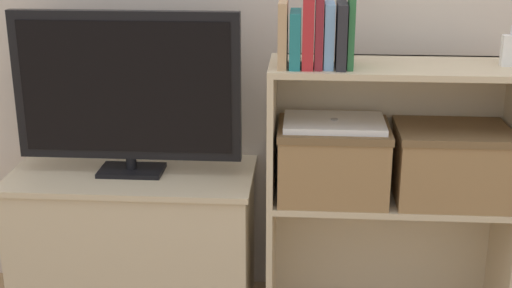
# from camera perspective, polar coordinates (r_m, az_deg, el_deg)

# --- Properties ---
(tv_stand) EXTENTS (0.85, 0.42, 0.53)m
(tv_stand) POSITION_cam_1_polar(r_m,az_deg,el_deg) (2.62, -9.58, -7.67)
(tv_stand) COLOR #CCB793
(tv_stand) RESTS_ON ground_plane
(tv) EXTENTS (0.77, 0.14, 0.56)m
(tv) POSITION_cam_1_polar(r_m,az_deg,el_deg) (2.43, -10.29, 4.32)
(tv) COLOR black
(tv) RESTS_ON tv_stand
(bookshelf_lower_tier) EXTENTS (0.81, 0.31, 0.49)m
(bookshelf_lower_tier) POSITION_cam_1_polar(r_m,az_deg,el_deg) (2.56, 10.19, -7.35)
(bookshelf_lower_tier) COLOR #CCB793
(bookshelf_lower_tier) RESTS_ON ground_plane
(bookshelf_upper_tier) EXTENTS (0.81, 0.31, 0.45)m
(bookshelf_upper_tier) POSITION_cam_1_polar(r_m,az_deg,el_deg) (2.40, 10.81, 2.72)
(bookshelf_upper_tier) COLOR #CCB793
(bookshelf_upper_tier) RESTS_ON bookshelf_lower_tier
(book_tan) EXTENTS (0.03, 0.14, 0.20)m
(book_tan) POSITION_cam_1_polar(r_m,az_deg,el_deg) (2.22, 2.17, 8.78)
(book_tan) COLOR tan
(book_tan) RESTS_ON bookshelf_upper_tier
(book_teal) EXTENTS (0.03, 0.15, 0.17)m
(book_teal) POSITION_cam_1_polar(r_m,az_deg,el_deg) (2.22, 3.16, 8.39)
(book_teal) COLOR #1E7075
(book_teal) RESTS_ON bookshelf_upper_tier
(book_crimson) EXTENTS (0.03, 0.14, 0.25)m
(book_crimson) POSITION_cam_1_polar(r_m,az_deg,el_deg) (2.21, 4.21, 9.43)
(book_crimson) COLOR #B22328
(book_crimson) RESTS_ON bookshelf_upper_tier
(book_maroon) EXTENTS (0.02, 0.14, 0.24)m
(book_maroon) POSITION_cam_1_polar(r_m,az_deg,el_deg) (2.21, 5.07, 9.25)
(book_maroon) COLOR maroon
(book_maroon) RESTS_ON bookshelf_upper_tier
(book_skyblue) EXTENTS (0.03, 0.13, 0.20)m
(book_skyblue) POSITION_cam_1_polar(r_m,az_deg,el_deg) (2.22, 5.86, 8.65)
(book_skyblue) COLOR #709ECC
(book_skyblue) RESTS_ON bookshelf_upper_tier
(book_charcoal) EXTENTS (0.03, 0.15, 0.20)m
(book_charcoal) POSITION_cam_1_polar(r_m,az_deg,el_deg) (2.22, 6.83, 8.63)
(book_charcoal) COLOR #232328
(book_charcoal) RESTS_ON bookshelf_upper_tier
(book_forest) EXTENTS (0.02, 0.12, 0.23)m
(book_forest) POSITION_cam_1_polar(r_m,az_deg,el_deg) (2.22, 7.58, 9.05)
(book_forest) COLOR #286638
(book_forest) RESTS_ON bookshelf_upper_tier
(baby_monitor) EXTENTS (0.05, 0.03, 0.13)m
(baby_monitor) POSITION_cam_1_polar(r_m,az_deg,el_deg) (2.36, 19.63, 7.07)
(baby_monitor) COLOR white
(baby_monitor) RESTS_ON bookshelf_upper_tier
(storage_basket_left) EXTENTS (0.36, 0.28, 0.25)m
(storage_basket_left) POSITION_cam_1_polar(r_m,az_deg,el_deg) (2.36, 6.16, -1.14)
(storage_basket_left) COLOR #937047
(storage_basket_left) RESTS_ON bookshelf_lower_tier
(storage_basket_right) EXTENTS (0.36, 0.28, 0.25)m
(storage_basket_right) POSITION_cam_1_polar(r_m,az_deg,el_deg) (2.41, 15.32, -1.32)
(storage_basket_right) COLOR #937047
(storage_basket_right) RESTS_ON bookshelf_lower_tier
(laptop) EXTENTS (0.33, 0.22, 0.02)m
(laptop) POSITION_cam_1_polar(r_m,az_deg,el_deg) (2.32, 6.27, 1.71)
(laptop) COLOR white
(laptop) RESTS_ON storage_basket_left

